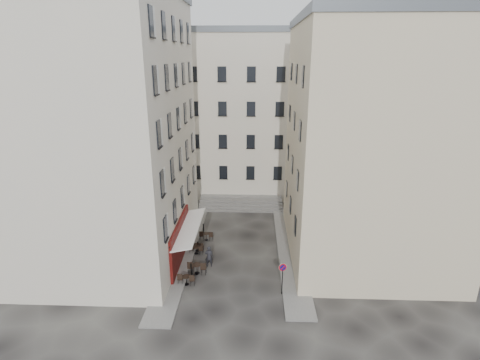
{
  "coord_description": "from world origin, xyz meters",
  "views": [
    {
      "loc": [
        1.42,
        -25.46,
        15.77
      ],
      "look_at": [
        0.24,
        4.0,
        5.96
      ],
      "focal_mm": 28.0,
      "sensor_mm": 36.0,
      "label": 1
    }
  ],
  "objects_px": {
    "bistro_table_b": "(197,268)",
    "pedestrian": "(209,256)",
    "bistro_table_a": "(186,279)",
    "no_parking_sign": "(283,273)"
  },
  "relations": [
    {
      "from": "no_parking_sign",
      "to": "pedestrian",
      "type": "bearing_deg",
      "value": 137.85
    },
    {
      "from": "bistro_table_a",
      "to": "bistro_table_b",
      "type": "height_order",
      "value": "bistro_table_b"
    },
    {
      "from": "no_parking_sign",
      "to": "bistro_table_b",
      "type": "height_order",
      "value": "no_parking_sign"
    },
    {
      "from": "no_parking_sign",
      "to": "bistro_table_a",
      "type": "bearing_deg",
      "value": 162.61
    },
    {
      "from": "bistro_table_b",
      "to": "no_parking_sign",
      "type": "bearing_deg",
      "value": -20.44
    },
    {
      "from": "bistro_table_b",
      "to": "pedestrian",
      "type": "height_order",
      "value": "pedestrian"
    },
    {
      "from": "no_parking_sign",
      "to": "pedestrian",
      "type": "distance_m",
      "value": 6.51
    },
    {
      "from": "no_parking_sign",
      "to": "bistro_table_a",
      "type": "relative_size",
      "value": 1.89
    },
    {
      "from": "bistro_table_a",
      "to": "no_parking_sign",
      "type": "bearing_deg",
      "value": -7.21
    },
    {
      "from": "bistro_table_b",
      "to": "pedestrian",
      "type": "bearing_deg",
      "value": 53.62
    }
  ]
}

